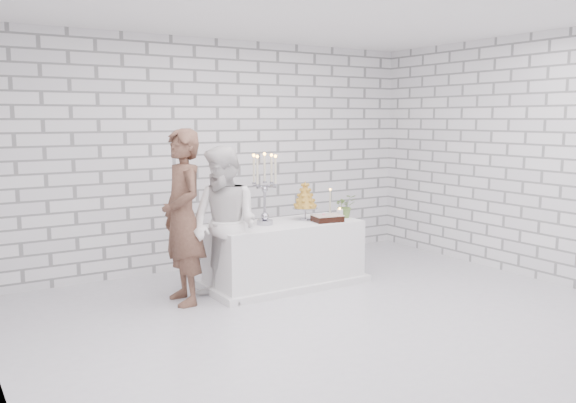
% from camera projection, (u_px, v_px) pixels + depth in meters
% --- Properties ---
extents(ground, '(6.00, 5.00, 0.01)m').
position_uv_depth(ground, '(327.00, 315.00, 6.02)').
color(ground, silver).
rests_on(ground, ground).
extents(ceiling, '(6.00, 5.00, 0.01)m').
position_uv_depth(ceiling, '(330.00, 8.00, 5.60)').
color(ceiling, white).
rests_on(ceiling, ground).
extents(wall_back, '(6.00, 0.01, 3.00)m').
position_uv_depth(wall_back, '(218.00, 154.00, 7.91)').
color(wall_back, white).
rests_on(wall_back, ground).
extents(wall_front, '(6.00, 0.01, 3.00)m').
position_uv_depth(wall_front, '(563.00, 195.00, 3.71)').
color(wall_front, white).
rests_on(wall_front, ground).
extents(wall_right, '(0.01, 5.00, 3.00)m').
position_uv_depth(wall_right, '(524.00, 157.00, 7.39)').
color(wall_right, white).
rests_on(wall_right, ground).
extents(cake_table, '(1.80, 0.80, 0.75)m').
position_uv_depth(cake_table, '(284.00, 254.00, 7.08)').
color(cake_table, white).
rests_on(cake_table, ground).
extents(groom, '(0.47, 0.70, 1.87)m').
position_uv_depth(groom, '(183.00, 217.00, 6.31)').
color(groom, '#4F3327').
rests_on(groom, ground).
extents(bride, '(0.92, 1.01, 1.68)m').
position_uv_depth(bride, '(225.00, 225.00, 6.34)').
color(bride, white).
rests_on(bride, ground).
extents(candelabra, '(0.43, 0.43, 0.84)m').
position_uv_depth(candelabra, '(265.00, 189.00, 6.85)').
color(candelabra, '#A3A3AD').
rests_on(candelabra, cake_table).
extents(croquembouche, '(0.39, 0.39, 0.47)m').
position_uv_depth(croquembouche, '(305.00, 200.00, 7.21)').
color(croquembouche, olive).
rests_on(croquembouche, cake_table).
extents(chocolate_cake, '(0.37, 0.29, 0.08)m').
position_uv_depth(chocolate_cake, '(327.00, 218.00, 7.10)').
color(chocolate_cake, black).
rests_on(chocolate_cake, cake_table).
extents(pillar_candle, '(0.09, 0.09, 0.12)m').
position_uv_depth(pillar_candle, '(340.00, 214.00, 7.28)').
color(pillar_candle, white).
rests_on(pillar_candle, cake_table).
extents(extra_taper, '(0.07, 0.07, 0.32)m').
position_uv_depth(extra_taper, '(330.00, 203.00, 7.56)').
color(extra_taper, beige).
rests_on(extra_taper, cake_table).
extents(flowers, '(0.31, 0.28, 0.29)m').
position_uv_depth(flowers, '(345.00, 206.00, 7.38)').
color(flowers, '#3E7436').
rests_on(flowers, cake_table).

